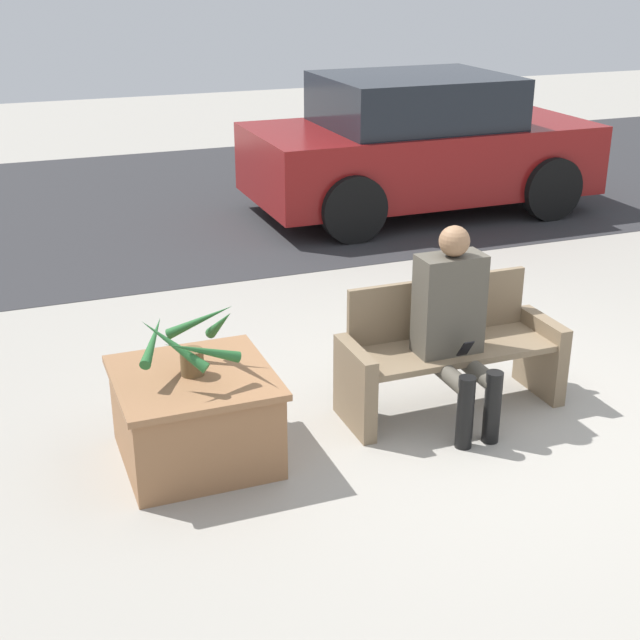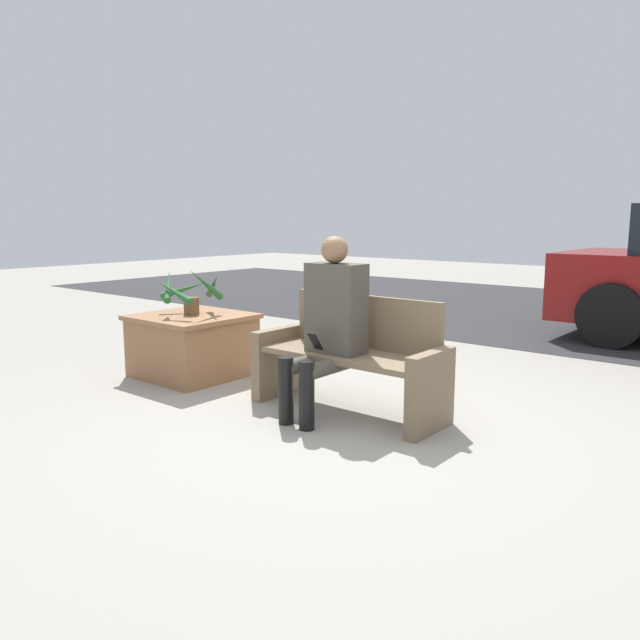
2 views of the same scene
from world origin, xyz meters
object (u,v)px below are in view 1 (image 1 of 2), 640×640
object	(u,v)px
planter_box	(195,414)
parked_car	(418,145)
potted_plant	(190,342)
person_seated	(455,320)
bench	(449,352)

from	to	relation	value
planter_box	parked_car	size ratio (longest dim) A/B	0.23
planter_box	potted_plant	bearing A→B (deg)	-111.51
person_seated	planter_box	bearing A→B (deg)	176.51
bench	planter_box	world-z (taller)	bench
person_seated	bench	bearing A→B (deg)	67.26
bench	person_seated	distance (m)	0.35
planter_box	parked_car	distance (m)	5.87
person_seated	potted_plant	bearing A→B (deg)	176.93
potted_plant	bench	bearing A→B (deg)	2.66
person_seated	potted_plant	world-z (taller)	person_seated
planter_box	parked_car	world-z (taller)	parked_car
planter_box	person_seated	bearing A→B (deg)	-3.49
bench	parked_car	bearing A→B (deg)	65.69
bench	person_seated	world-z (taller)	person_seated
parked_car	bench	bearing A→B (deg)	-114.31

